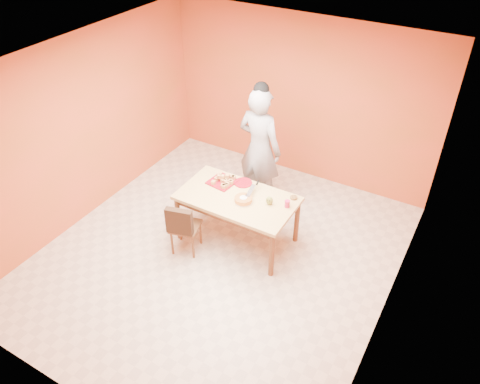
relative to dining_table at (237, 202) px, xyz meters
The scene contains 17 objects.
floor 0.79m from the dining_table, 96.71° to the right, with size 5.00×5.00×0.00m, color #BBB5A0.
ceiling 2.08m from the dining_table, 96.71° to the right, with size 5.00×5.00×0.00m, color white.
wall_back 2.19m from the dining_table, 91.38° to the left, with size 4.50×4.50×0.00m, color #D54C31.
wall_left 2.44m from the dining_table, 169.54° to the right, with size 5.00×5.00×0.00m, color #D54C31.
wall_right 2.34m from the dining_table, 10.92° to the right, with size 5.00×5.00×0.00m, color #D54C31.
dining_table is the anchor object (origin of this frame).
dining_chair 0.79m from the dining_table, 133.13° to the right, with size 0.47×0.53×0.83m.
pastry_pile 0.44m from the dining_table, 151.82° to the left, with size 0.32×0.32×0.10m, color tan, non-canonical shape.
person 1.01m from the dining_table, 99.90° to the left, with size 0.71×0.47×1.95m, color gray.
pastry_platter 0.42m from the dining_table, 151.82° to the left, with size 0.35×0.35×0.02m, color maroon.
red_dinner_plate 0.35m from the dining_table, 105.70° to the left, with size 0.26×0.26×0.02m, color maroon.
white_cake_plate 0.17m from the dining_table, 22.74° to the right, with size 0.25×0.25×0.01m, color white.
sponge_cake 0.19m from the dining_table, 22.74° to the right, with size 0.24×0.24×0.06m, color gold.
cake_server 0.25m from the dining_table, 42.91° to the left, with size 0.06×0.29×0.01m, color silver.
egg_ornament 0.48m from the dining_table, ahead, with size 0.10×0.08×0.12m, color olive.
magenta_glass 0.71m from the dining_table, 11.68° to the left, with size 0.07×0.07×0.10m, color #C11D54.
checker_tin 0.77m from the dining_table, 27.24° to the left, with size 0.10×0.10×0.03m, color #3C2510.
Camera 1 is at (2.63, -3.96, 4.56)m, focal length 35.00 mm.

